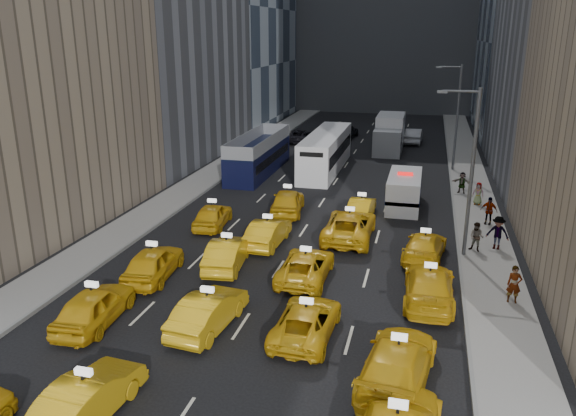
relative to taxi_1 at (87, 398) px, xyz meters
name	(u,v)px	position (x,y,z in m)	size (l,w,h in m)	color
ground	(224,352)	(2.80, 4.67, -0.74)	(160.00, 160.00, 0.00)	black
sidewalk_west	(210,176)	(-7.70, 29.67, -0.67)	(3.00, 90.00, 0.15)	gray
sidewalk_east	(472,193)	(13.30, 29.67, -0.67)	(3.00, 90.00, 0.15)	gray
curb_west	(226,177)	(-6.25, 29.67, -0.65)	(0.15, 90.00, 0.18)	slate
curb_east	(452,191)	(11.85, 29.67, -0.65)	(0.15, 90.00, 0.18)	slate
streetlight_near	(470,168)	(11.99, 16.67, 4.18)	(2.15, 0.22, 9.00)	#595B60
streetlight_far	(456,114)	(11.99, 36.67, 4.18)	(2.15, 0.22, 9.00)	#595B60
taxi_1	(87,398)	(0.00, 0.00, 0.00)	(1.57, 4.50, 1.48)	gold
taxi_4	(94,306)	(-3.16, 5.42, 0.04)	(1.86, 4.62, 1.57)	gold
taxi_5	(208,311)	(1.57, 6.22, 0.02)	(1.61, 4.62, 1.52)	gold
taxi_6	(306,321)	(5.59, 6.58, -0.08)	(2.20, 4.77, 1.33)	gold
taxi_7	(398,363)	(9.30, 4.25, 0.05)	(2.22, 5.45, 1.58)	gold
taxi_8	(153,263)	(-2.89, 10.15, 0.06)	(1.88, 4.68, 1.59)	gold
taxi_9	(227,253)	(0.19, 12.30, 0.02)	(1.62, 4.65, 1.53)	gold
taxi_10	(306,266)	(4.41, 11.86, -0.06)	(2.27, 4.92, 1.37)	gold
taxi_11	(429,286)	(10.30, 10.81, 0.04)	(2.19, 5.38, 1.56)	gold
taxi_12	(213,215)	(-2.84, 17.98, 0.00)	(1.75, 4.34, 1.48)	gold
taxi_13	(268,232)	(1.34, 15.84, 0.01)	(1.58, 4.54, 1.50)	gold
taxi_14	(349,226)	(5.70, 17.93, 0.07)	(2.70, 5.85, 1.62)	gold
taxi_15	(425,247)	(10.03, 15.87, -0.05)	(1.95, 4.80, 1.39)	gold
taxi_16	(288,201)	(1.04, 21.67, 0.10)	(1.98, 4.93, 1.68)	gold
taxi_17	(361,207)	(5.91, 22.13, -0.08)	(1.41, 4.04, 1.33)	gold
nypd_van	(404,191)	(8.47, 25.11, 0.36)	(2.44, 5.75, 2.43)	white
double_decker	(259,154)	(-4.07, 32.01, 0.89)	(2.65, 11.35, 3.30)	black
city_bus	(326,152)	(1.29, 34.41, 0.86)	(2.75, 12.56, 3.24)	white
box_truck	(389,134)	(6.05, 43.99, 1.00)	(2.90, 7.81, 3.53)	silver
misc_car_0	(407,174)	(8.37, 31.83, -0.06)	(1.43, 4.11, 1.36)	#A7A8AF
misc_car_1	(300,136)	(-3.71, 46.22, -0.05)	(2.28, 4.95, 1.38)	black
misc_car_2	(382,130)	(4.69, 52.04, -0.07)	(1.88, 4.63, 1.34)	slate
misc_car_3	(347,131)	(0.88, 49.87, 0.06)	(1.89, 4.69, 1.60)	black
misc_car_4	(414,136)	(8.34, 48.70, 0.06)	(1.70, 4.87, 1.60)	#9FA1A7
pedestrian_0	(514,284)	(13.93, 11.37, 0.27)	(0.63, 0.41, 1.72)	gray
pedestrian_1	(477,237)	(12.75, 17.31, 0.22)	(0.79, 0.43, 1.63)	gray
pedestrian_2	(498,233)	(13.89, 17.94, 0.35)	(1.21, 0.50, 1.88)	gray
pedestrian_3	(489,211)	(13.79, 22.20, 0.28)	(1.02, 0.47, 1.75)	gray
pedestrian_4	(478,193)	(13.46, 26.40, 0.19)	(0.77, 0.42, 1.57)	gray
pedestrian_5	(462,183)	(12.50, 29.13, 0.19)	(1.45, 0.42, 1.57)	gray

